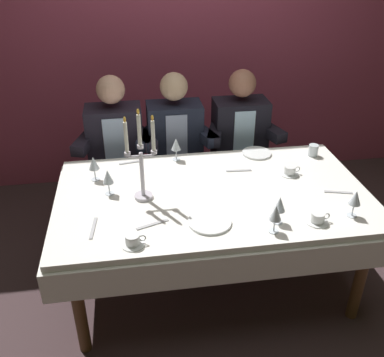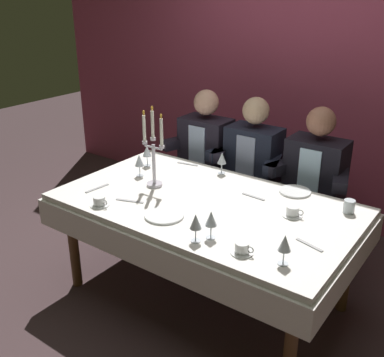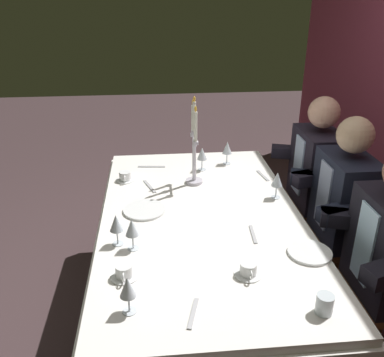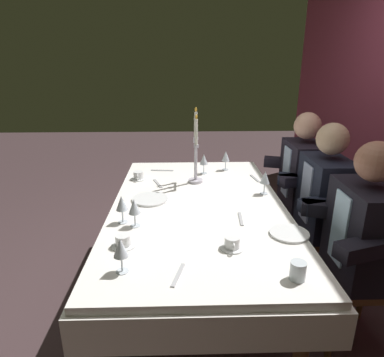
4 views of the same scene
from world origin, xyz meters
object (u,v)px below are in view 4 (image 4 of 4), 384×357
at_px(wine_glass_2, 226,157).
at_px(wine_glass_4, 204,160).
at_px(coffee_cup_0, 232,243).
at_px(coffee_cup_1, 138,176).
at_px(dinner_plate_1, 289,233).
at_px(dinner_plate_0, 150,199).
at_px(seated_diner_1, 326,196).
at_px(dining_table, 198,221).
at_px(wine_glass_0, 134,207).
at_px(seated_diner_2, 364,232).
at_px(coffee_cup_2, 123,241).
at_px(wine_glass_5, 122,204).
at_px(water_tumbler_0, 298,271).
at_px(wine_glass_1, 265,178).
at_px(candelabra, 196,153).
at_px(wine_glass_3, 121,248).
at_px(seated_diner_0, 303,174).

height_order(wine_glass_2, wine_glass_4, same).
height_order(coffee_cup_0, coffee_cup_1, same).
height_order(dinner_plate_1, coffee_cup_0, coffee_cup_0).
bearing_deg(dinner_plate_0, seated_diner_1, 92.48).
distance_m(dining_table, wine_glass_0, 0.52).
height_order(dinner_plate_1, seated_diner_1, seated_diner_1).
bearing_deg(wine_glass_0, coffee_cup_0, 63.59).
distance_m(coffee_cup_0, seated_diner_2, 0.76).
xyz_separation_m(dinner_plate_1, wine_glass_2, (-1.13, -0.20, 0.11)).
bearing_deg(wine_glass_0, coffee_cup_2, -8.44).
height_order(wine_glass_0, wine_glass_5, same).
xyz_separation_m(wine_glass_5, seated_diner_1, (-0.37, 1.33, -0.12)).
bearing_deg(water_tumbler_0, wine_glass_2, -175.54).
bearing_deg(wine_glass_4, coffee_cup_2, -22.68).
height_order(wine_glass_1, water_tumbler_0, wine_glass_1).
xyz_separation_m(wine_glass_0, wine_glass_1, (-0.46, 0.83, 0.00)).
bearing_deg(seated_diner_2, candelabra, -132.70).
xyz_separation_m(wine_glass_1, wine_glass_5, (0.41, -0.91, 0.00)).
relative_size(coffee_cup_2, seated_diner_1, 0.11).
bearing_deg(wine_glass_2, seated_diner_1, 46.65).
relative_size(wine_glass_3, wine_glass_5, 1.00).
distance_m(dinner_plate_1, coffee_cup_0, 0.35).
relative_size(candelabra, coffee_cup_2, 4.27).
bearing_deg(candelabra, wine_glass_4, 160.47).
xyz_separation_m(wine_glass_4, seated_diner_2, (1.02, 0.81, -0.12)).
relative_size(dinner_plate_1, coffee_cup_0, 1.59).
distance_m(wine_glass_4, seated_diner_0, 0.82).
bearing_deg(coffee_cup_2, wine_glass_2, 151.60).
bearing_deg(seated_diner_2, dinner_plate_0, -111.38).
bearing_deg(dining_table, wine_glass_3, -27.09).
height_order(wine_glass_3, wine_glass_5, same).
bearing_deg(candelabra, wine_glass_0, -27.34).
relative_size(wine_glass_5, water_tumbler_0, 1.98).
bearing_deg(wine_glass_2, candelabra, -41.52).
relative_size(dinner_plate_1, wine_glass_4, 1.28).
height_order(dinner_plate_1, wine_glass_3, wine_glass_3).
bearing_deg(seated_diner_2, seated_diner_0, 180.00).
relative_size(dinner_plate_1, coffee_cup_2, 1.59).
xyz_separation_m(coffee_cup_1, seated_diner_0, (-0.09, 1.33, -0.03)).
distance_m(wine_glass_1, wine_glass_5, 1.00).
bearing_deg(seated_diner_2, seated_diner_1, 180.00).
height_order(wine_glass_0, water_tumbler_0, wine_glass_0).
bearing_deg(wine_glass_5, dining_table, 118.40).
relative_size(wine_glass_2, coffee_cup_1, 1.24).
bearing_deg(wine_glass_3, coffee_cup_2, -172.07).
bearing_deg(seated_diner_2, water_tumbler_0, -50.81).
distance_m(wine_glass_2, water_tumbler_0, 1.53).
height_order(candelabra, seated_diner_0, candelabra).
height_order(wine_glass_0, wine_glass_4, same).
bearing_deg(wine_glass_1, wine_glass_0, -61.04).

